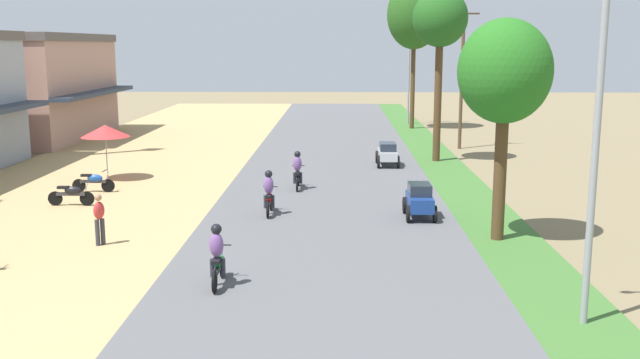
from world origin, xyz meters
TOP-DOWN VIEW (x-y plane):
  - shophouse_far at (-19.98, 41.23)m, footprint 9.01×13.08m
  - parked_motorbike_fifth at (-9.98, 21.17)m, footprint 1.80×0.54m
  - parked_motorbike_sixth at (-9.99, 23.77)m, footprint 1.80×0.54m
  - vendor_umbrella at (-10.34, 26.69)m, footprint 2.20×2.20m
  - pedestrian_on_shoulder at (-7.08, 15.69)m, footprint 0.42×0.43m
  - median_tree_nearest at (5.41, 16.70)m, footprint 2.90×2.90m
  - median_tree_second at (5.57, 32.50)m, footprint 2.86×2.86m
  - median_tree_third at (5.81, 47.73)m, footprint 3.95×3.95m
  - streetlamp_near at (5.80, 9.64)m, footprint 3.16×0.20m
  - streetlamp_mid at (5.80, 50.77)m, footprint 3.16×0.20m
  - utility_pole_near at (7.66, 37.57)m, footprint 1.80×0.20m
  - car_hatchback_blue at (3.22, 19.48)m, footprint 1.04×2.00m
  - car_sedan_silver at (2.84, 30.75)m, footprint 1.10×2.26m
  - motorbike_foreground_rider at (-2.79, 11.91)m, footprint 0.54×1.80m
  - motorbike_ahead_second at (-2.21, 19.82)m, footprint 0.54×1.80m
  - motorbike_ahead_third at (-1.43, 24.59)m, footprint 0.54×1.80m

SIDE VIEW (x-z plane):
  - parked_motorbike_fifth at x=-9.98m, z-range 0.08..1.02m
  - parked_motorbike_sixth at x=-9.99m, z-range 0.08..1.02m
  - car_sedan_silver at x=2.84m, z-range 0.15..1.34m
  - car_hatchback_blue at x=3.22m, z-range 0.13..1.36m
  - motorbike_foreground_rider at x=-2.79m, z-range 0.03..1.69m
  - motorbike_ahead_second at x=-2.21m, z-range 0.03..1.69m
  - motorbike_ahead_third at x=-1.43m, z-range 0.03..1.69m
  - pedestrian_on_shoulder at x=-7.08m, z-range 0.15..1.77m
  - vendor_umbrella at x=-10.34m, z-range 1.05..3.57m
  - shophouse_far at x=-19.98m, z-range 0.01..6.91m
  - utility_pole_near at x=7.66m, z-range 0.19..8.66m
  - streetlamp_near at x=5.80m, z-range 0.65..8.27m
  - streetlamp_mid at x=5.80m, z-range 0.66..9.13m
  - median_tree_nearest at x=5.41m, z-range 1.84..8.79m
  - median_tree_second at x=5.57m, z-range 2.89..11.89m
  - median_tree_third at x=5.81m, z-range 2.91..13.68m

